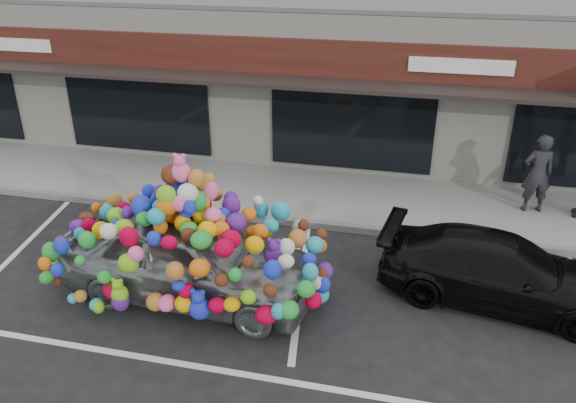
# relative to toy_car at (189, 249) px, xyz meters

# --- Properties ---
(ground) EXTENTS (90.00, 90.00, 0.00)m
(ground) POSITION_rel_toy_car_xyz_m (-0.92, 0.53, -0.96)
(ground) COLOR black
(ground) RESTS_ON ground
(shop_building) EXTENTS (24.00, 7.20, 4.31)m
(shop_building) POSITION_rel_toy_car_xyz_m (-0.92, 8.97, 1.20)
(shop_building) COLOR white
(shop_building) RESTS_ON ground
(sidewalk) EXTENTS (26.00, 3.00, 0.15)m
(sidewalk) POSITION_rel_toy_car_xyz_m (-0.92, 4.53, -0.89)
(sidewalk) COLOR gray
(sidewalk) RESTS_ON ground
(kerb) EXTENTS (26.00, 0.18, 0.16)m
(kerb) POSITION_rel_toy_car_xyz_m (-0.92, 3.03, -0.89)
(kerb) COLOR slate
(kerb) RESTS_ON ground
(parking_stripe_left) EXTENTS (0.73, 4.37, 0.01)m
(parking_stripe_left) POSITION_rel_toy_car_xyz_m (-4.12, 0.73, -0.96)
(parking_stripe_left) COLOR silver
(parking_stripe_left) RESTS_ON ground
(parking_stripe_mid) EXTENTS (0.73, 4.37, 0.01)m
(parking_stripe_mid) POSITION_rel_toy_car_xyz_m (1.88, 0.73, -0.96)
(parking_stripe_mid) COLOR silver
(parking_stripe_mid) RESTS_ON ground
(lane_line) EXTENTS (14.00, 0.12, 0.01)m
(lane_line) POSITION_rel_toy_car_xyz_m (1.08, -1.77, -0.96)
(lane_line) COLOR silver
(lane_line) RESTS_ON ground
(toy_car) EXTENTS (3.30, 4.97, 2.84)m
(toy_car) POSITION_rel_toy_car_xyz_m (0.00, 0.00, 0.00)
(toy_car) COLOR gray
(toy_car) RESTS_ON ground
(black_sedan) EXTENTS (2.32, 4.40, 1.22)m
(black_sedan) POSITION_rel_toy_car_xyz_m (5.38, 1.09, -0.35)
(black_sedan) COLOR black
(black_sedan) RESTS_ON ground
(pedestrian_a) EXTENTS (0.74, 0.56, 1.84)m
(pedestrian_a) POSITION_rel_toy_car_xyz_m (6.47, 4.71, 0.11)
(pedestrian_a) COLOR black
(pedestrian_a) RESTS_ON sidewalk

